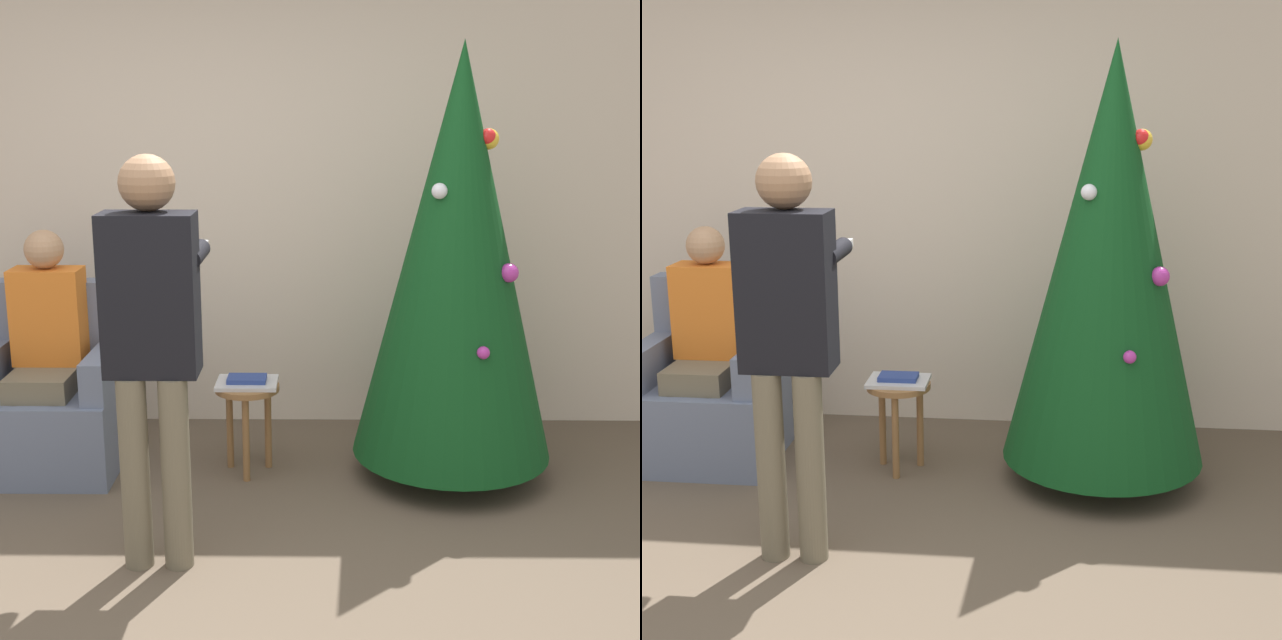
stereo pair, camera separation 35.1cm
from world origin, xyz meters
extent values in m
plane|color=brown|center=(0.00, 0.00, 0.00)|extent=(14.00, 14.00, 0.00)
cube|color=beige|center=(0.00, 2.23, 1.35)|extent=(8.00, 0.06, 2.70)
cylinder|color=brown|center=(1.21, 1.42, 0.06)|extent=(0.10, 0.10, 0.13)
cone|color=#0F4219|center=(1.21, 1.42, 1.15)|extent=(1.01, 1.01, 2.04)
sphere|color=#B23399|center=(1.30, 1.07, 0.76)|extent=(0.06, 0.06, 0.06)
sphere|color=#B23399|center=(1.43, 1.26, 1.10)|extent=(0.09, 0.09, 0.09)
sphere|color=gold|center=(1.34, 1.41, 1.71)|extent=(0.10, 0.10, 0.10)
sphere|color=red|center=(1.33, 1.40, 1.72)|extent=(0.08, 0.08, 0.08)
sphere|color=white|center=(1.09, 1.28, 1.48)|extent=(0.08, 0.08, 0.08)
cube|color=slate|center=(-0.88, 1.47, 0.22)|extent=(0.72, 0.65, 0.43)
cube|color=slate|center=(-0.88, 1.72, 0.70)|extent=(0.72, 0.14, 0.53)
cube|color=slate|center=(-1.18, 1.47, 0.54)|extent=(0.12, 0.59, 0.22)
cube|color=slate|center=(-0.57, 1.47, 0.54)|extent=(0.12, 0.59, 0.22)
cylinder|color=#6B604C|center=(-0.98, 1.27, 0.22)|extent=(0.11, 0.11, 0.43)
cylinder|color=#6B604C|center=(-0.78, 1.27, 0.22)|extent=(0.11, 0.11, 0.43)
cube|color=#6B604C|center=(-0.88, 1.42, 0.49)|extent=(0.32, 0.40, 0.12)
cube|color=orange|center=(-0.88, 1.57, 0.80)|extent=(0.36, 0.20, 0.50)
sphere|color=tan|center=(-0.88, 1.57, 1.15)|extent=(0.20, 0.20, 0.20)
cylinder|color=#6B604C|center=(-0.21, 0.47, 0.41)|extent=(0.12, 0.12, 0.82)
cylinder|color=#6B604C|center=(-0.04, 0.47, 0.41)|extent=(0.12, 0.12, 0.82)
cube|color=black|center=(-0.13, 0.53, 1.15)|extent=(0.37, 0.20, 0.65)
sphere|color=#936B4C|center=(-0.13, 0.56, 1.59)|extent=(0.22, 0.22, 0.22)
cylinder|color=black|center=(-0.29, 0.72, 1.28)|extent=(0.08, 0.30, 0.08)
cylinder|color=black|center=(0.03, 0.72, 1.28)|extent=(0.08, 0.30, 0.08)
cube|color=white|center=(0.03, 0.91, 1.28)|extent=(0.04, 0.14, 0.04)
cylinder|color=olive|center=(0.16, 1.43, 0.46)|extent=(0.33, 0.33, 0.03)
cylinder|color=olive|center=(0.16, 1.31, 0.22)|extent=(0.04, 0.04, 0.45)
cylinder|color=olive|center=(0.26, 1.49, 0.22)|extent=(0.04, 0.04, 0.45)
cylinder|color=olive|center=(0.06, 1.49, 0.22)|extent=(0.04, 0.04, 0.45)
cube|color=silver|center=(0.16, 1.43, 0.49)|extent=(0.31, 0.24, 0.02)
cube|color=navy|center=(0.16, 1.43, 0.51)|extent=(0.20, 0.13, 0.02)
camera|label=1|loc=(0.58, -2.90, 1.91)|focal=50.00mm
camera|label=2|loc=(0.93, -2.88, 1.91)|focal=50.00mm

